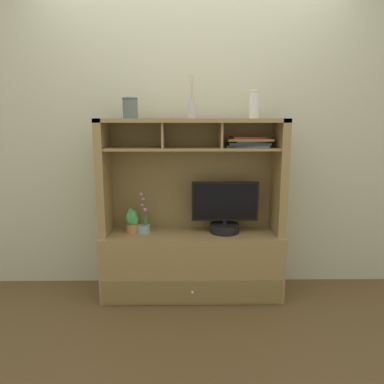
{
  "coord_description": "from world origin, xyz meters",
  "views": [
    {
      "loc": [
        -0.03,
        -2.68,
        1.36
      ],
      "look_at": [
        0.0,
        0.0,
        0.85
      ],
      "focal_mm": 32.5,
      "sensor_mm": 36.0,
      "label": 1
    }
  ],
  "objects_px": {
    "potted_orchid": "(144,226)",
    "potted_fern": "(133,221)",
    "accent_vase": "(130,108)",
    "media_console": "(192,243)",
    "ceramic_vase": "(254,105)",
    "magazine_stack_left": "(248,142)",
    "diffuser_bottle": "(192,111)",
    "tv_monitor": "(225,212)"
  },
  "relations": [
    {
      "from": "diffuser_bottle",
      "to": "potted_orchid",
      "type": "bearing_deg",
      "value": -177.2
    },
    {
      "from": "media_console",
      "to": "tv_monitor",
      "type": "distance_m",
      "value": 0.37
    },
    {
      "from": "potted_fern",
      "to": "ceramic_vase",
      "type": "height_order",
      "value": "ceramic_vase"
    },
    {
      "from": "media_console",
      "to": "magazine_stack_left",
      "type": "relative_size",
      "value": 3.94
    },
    {
      "from": "potted_orchid",
      "to": "media_console",
      "type": "bearing_deg",
      "value": 1.22
    },
    {
      "from": "potted_orchid",
      "to": "diffuser_bottle",
      "type": "xyz_separation_m",
      "value": [
        0.39,
        0.02,
        0.9
      ]
    },
    {
      "from": "potted_fern",
      "to": "magazine_stack_left",
      "type": "xyz_separation_m",
      "value": [
        0.92,
        0.04,
        0.62
      ]
    },
    {
      "from": "media_console",
      "to": "accent_vase",
      "type": "relative_size",
      "value": 9.05
    },
    {
      "from": "media_console",
      "to": "potted_orchid",
      "type": "relative_size",
      "value": 4.36
    },
    {
      "from": "potted_fern",
      "to": "accent_vase",
      "type": "relative_size",
      "value": 1.25
    },
    {
      "from": "potted_fern",
      "to": "magazine_stack_left",
      "type": "bearing_deg",
      "value": 2.81
    },
    {
      "from": "ceramic_vase",
      "to": "potted_orchid",
      "type": "bearing_deg",
      "value": 178.1
    },
    {
      "from": "magazine_stack_left",
      "to": "diffuser_bottle",
      "type": "distance_m",
      "value": 0.5
    },
    {
      "from": "accent_vase",
      "to": "potted_fern",
      "type": "bearing_deg",
      "value": 131.54
    },
    {
      "from": "ceramic_vase",
      "to": "accent_vase",
      "type": "height_order",
      "value": "ceramic_vase"
    },
    {
      "from": "diffuser_bottle",
      "to": "ceramic_vase",
      "type": "bearing_deg",
      "value": -5.82
    },
    {
      "from": "media_console",
      "to": "diffuser_bottle",
      "type": "relative_size",
      "value": 4.41
    },
    {
      "from": "tv_monitor",
      "to": "potted_orchid",
      "type": "relative_size",
      "value": 1.61
    },
    {
      "from": "magazine_stack_left",
      "to": "ceramic_vase",
      "type": "distance_m",
      "value": 0.29
    },
    {
      "from": "tv_monitor",
      "to": "magazine_stack_left",
      "type": "distance_m",
      "value": 0.58
    },
    {
      "from": "media_console",
      "to": "tv_monitor",
      "type": "height_order",
      "value": "media_console"
    },
    {
      "from": "potted_orchid",
      "to": "accent_vase",
      "type": "bearing_deg",
      "value": -174.06
    },
    {
      "from": "potted_orchid",
      "to": "accent_vase",
      "type": "xyz_separation_m",
      "value": [
        -0.08,
        -0.01,
        0.92
      ]
    },
    {
      "from": "tv_monitor",
      "to": "media_console",
      "type": "bearing_deg",
      "value": 176.52
    },
    {
      "from": "media_console",
      "to": "potted_orchid",
      "type": "bearing_deg",
      "value": -178.78
    },
    {
      "from": "magazine_stack_left",
      "to": "diffuser_bottle",
      "type": "height_order",
      "value": "diffuser_bottle"
    },
    {
      "from": "diffuser_bottle",
      "to": "ceramic_vase",
      "type": "xyz_separation_m",
      "value": [
        0.46,
        -0.05,
        0.04
      ]
    },
    {
      "from": "potted_fern",
      "to": "ceramic_vase",
      "type": "bearing_deg",
      "value": -2.02
    },
    {
      "from": "media_console",
      "to": "tv_monitor",
      "type": "bearing_deg",
      "value": -3.48
    },
    {
      "from": "potted_orchid",
      "to": "potted_fern",
      "type": "distance_m",
      "value": 0.1
    },
    {
      "from": "potted_fern",
      "to": "magazine_stack_left",
      "type": "distance_m",
      "value": 1.11
    },
    {
      "from": "potted_orchid",
      "to": "magazine_stack_left",
      "type": "distance_m",
      "value": 1.06
    },
    {
      "from": "potted_orchid",
      "to": "diffuser_bottle",
      "type": "bearing_deg",
      "value": 2.8
    },
    {
      "from": "media_console",
      "to": "magazine_stack_left",
      "type": "distance_m",
      "value": 0.92
    },
    {
      "from": "potted_orchid",
      "to": "ceramic_vase",
      "type": "height_order",
      "value": "ceramic_vase"
    },
    {
      "from": "ceramic_vase",
      "to": "accent_vase",
      "type": "xyz_separation_m",
      "value": [
        -0.93,
        0.02,
        -0.02
      ]
    },
    {
      "from": "potted_orchid",
      "to": "magazine_stack_left",
      "type": "bearing_deg",
      "value": 3.44
    },
    {
      "from": "magazine_stack_left",
      "to": "accent_vase",
      "type": "relative_size",
      "value": 2.3
    },
    {
      "from": "tv_monitor",
      "to": "accent_vase",
      "type": "xyz_separation_m",
      "value": [
        -0.72,
        -0.0,
        0.81
      ]
    },
    {
      "from": "ceramic_vase",
      "to": "potted_fern",
      "type": "bearing_deg",
      "value": 177.98
    },
    {
      "from": "magazine_stack_left",
      "to": "media_console",
      "type": "bearing_deg",
      "value": -174.63
    },
    {
      "from": "diffuser_bottle",
      "to": "tv_monitor",
      "type": "bearing_deg",
      "value": -5.83
    }
  ]
}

